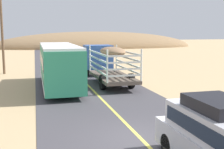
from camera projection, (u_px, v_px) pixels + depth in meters
ground_plane at (141, 139)px, 11.59m from camera, size 240.00×240.00×0.00m
road_surface at (141, 139)px, 11.59m from camera, size 8.00×120.00×0.02m
road_centre_line at (141, 139)px, 11.59m from camera, size 0.16×117.60×0.00m
suv_near at (217, 137)px, 8.64m from camera, size 1.90×4.62×2.29m
livestock_truck at (103, 59)px, 25.61m from camera, size 2.53×9.70×3.02m
bus at (59, 65)px, 21.71m from camera, size 2.54×10.00×3.21m
power_pole_mid at (2, 26)px, 28.47m from camera, size 2.20×0.24×8.87m
distant_hill at (96, 47)px, 76.29m from camera, size 52.75×18.25×8.18m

